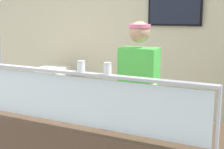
{
  "coord_description": "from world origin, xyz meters",
  "views": [
    {
      "loc": [
        2.25,
        -1.9,
        1.83
      ],
      "look_at": [
        1.09,
        0.38,
        1.34
      ],
      "focal_mm": 50.97,
      "sensor_mm": 36.0,
      "label": 1
    }
  ],
  "objects_px": {
    "parmesan_shaker": "(81,67)",
    "worker_figure": "(139,96)",
    "pepper_flake_shaker": "(108,69)",
    "pizza_box_stack": "(54,74)",
    "pizza_server": "(113,116)",
    "pizza_tray": "(120,119)"
  },
  "relations": [
    {
      "from": "worker_figure",
      "to": "pizza_box_stack",
      "type": "height_order",
      "value": "worker_figure"
    },
    {
      "from": "pepper_flake_shaker",
      "to": "worker_figure",
      "type": "bearing_deg",
      "value": 98.47
    },
    {
      "from": "pizza_tray",
      "to": "pizza_box_stack",
      "type": "bearing_deg",
      "value": 140.24
    },
    {
      "from": "pizza_server",
      "to": "parmesan_shaker",
      "type": "relative_size",
      "value": 3.3
    },
    {
      "from": "pizza_box_stack",
      "to": "pepper_flake_shaker",
      "type": "bearing_deg",
      "value": -44.36
    },
    {
      "from": "pizza_tray",
      "to": "worker_figure",
      "type": "height_order",
      "value": "worker_figure"
    },
    {
      "from": "pizza_tray",
      "to": "pepper_flake_shaker",
      "type": "distance_m",
      "value": 0.58
    },
    {
      "from": "pepper_flake_shaker",
      "to": "worker_figure",
      "type": "relative_size",
      "value": 0.05
    },
    {
      "from": "parmesan_shaker",
      "to": "pizza_box_stack",
      "type": "relative_size",
      "value": 0.2
    },
    {
      "from": "pizza_server",
      "to": "pizza_box_stack",
      "type": "distance_m",
      "value": 2.37
    },
    {
      "from": "parmesan_shaker",
      "to": "worker_figure",
      "type": "relative_size",
      "value": 0.05
    },
    {
      "from": "pepper_flake_shaker",
      "to": "pizza_server",
      "type": "bearing_deg",
      "value": 109.02
    },
    {
      "from": "pizza_server",
      "to": "pizza_box_stack",
      "type": "relative_size",
      "value": 0.65
    },
    {
      "from": "pizza_server",
      "to": "pepper_flake_shaker",
      "type": "xyz_separation_m",
      "value": [
        0.1,
        -0.3,
        0.45
      ]
    },
    {
      "from": "pepper_flake_shaker",
      "to": "pizza_box_stack",
      "type": "distance_m",
      "value": 2.7
    },
    {
      "from": "pizza_server",
      "to": "worker_figure",
      "type": "xyz_separation_m",
      "value": [
        -0.04,
        0.65,
        0.02
      ]
    },
    {
      "from": "pizza_server",
      "to": "pepper_flake_shaker",
      "type": "distance_m",
      "value": 0.56
    },
    {
      "from": "pizza_server",
      "to": "worker_figure",
      "type": "bearing_deg",
      "value": 96.16
    },
    {
      "from": "pizza_server",
      "to": "pepper_flake_shaker",
      "type": "bearing_deg",
      "value": -68.13
    },
    {
      "from": "pepper_flake_shaker",
      "to": "worker_figure",
      "type": "distance_m",
      "value": 1.06
    },
    {
      "from": "worker_figure",
      "to": "pepper_flake_shaker",
      "type": "bearing_deg",
      "value": -81.53
    },
    {
      "from": "parmesan_shaker",
      "to": "pizza_box_stack",
      "type": "bearing_deg",
      "value": 132.1
    }
  ]
}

